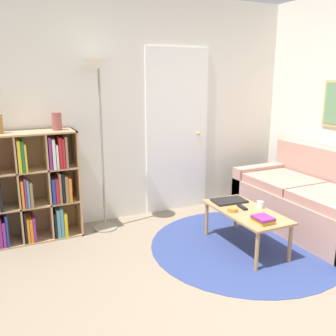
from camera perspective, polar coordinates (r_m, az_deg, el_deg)
name	(u,v)px	position (r m, az deg, el deg)	size (l,w,h in m)	color
ground_plane	(260,325)	(2.91, 13.79, -22.23)	(14.00, 14.00, 0.00)	gray
wall_back	(137,111)	(4.48, -4.77, 8.68)	(7.06, 0.11, 2.60)	silver
rug	(245,245)	(4.00, 11.69, -11.44)	(1.93, 1.93, 0.01)	navy
bookshelf	(32,189)	(4.13, -19.99, -3.08)	(0.92, 0.34, 1.15)	tan
floor_lamp	(99,90)	(4.04, -10.41, 11.59)	(0.30, 0.30, 1.86)	gray
couch	(315,204)	(4.54, 21.47, -5.08)	(0.86, 1.80, 0.88)	tan
coffee_table	(246,215)	(3.82, 11.79, -6.98)	(0.46, 0.93, 0.40)	#AD7F51
laptop	(229,201)	(4.03, 9.30, -4.95)	(0.36, 0.25, 0.02)	black
bowl	(232,210)	(3.75, 9.80, -6.28)	(0.10, 0.10, 0.04)	orange
book_stack_on_table	(263,219)	(3.54, 14.26, -7.58)	(0.16, 0.19, 0.06)	gold
cup	(260,205)	(3.89, 13.84, -5.48)	(0.07, 0.07, 0.07)	white
remote	(242,207)	(3.86, 11.26, -5.89)	(0.06, 0.15, 0.02)	black
vase_on_shelf	(57,121)	(4.03, -16.58, 6.83)	(0.10, 0.10, 0.18)	#934C47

